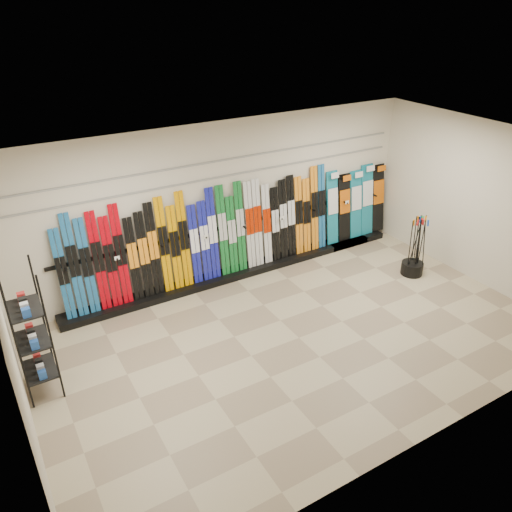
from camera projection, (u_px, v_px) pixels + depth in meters
floor at (299, 338)px, 8.06m from camera, size 8.00×8.00×0.00m
back_wall at (225, 202)px, 9.26m from camera, size 8.00×0.00×8.00m
left_wall at (10, 341)px, 5.56m from camera, size 0.00×5.00×5.00m
right_wall at (482, 204)px, 9.14m from camera, size 0.00×5.00×5.00m
ceiling at (308, 157)px, 6.65m from camera, size 8.00×8.00×0.00m
ski_rack_base at (243, 271)px, 9.86m from camera, size 8.00×0.40×0.12m
skis at (209, 237)px, 9.19m from camera, size 5.37×0.24×1.79m
snowboards at (356, 203)px, 10.83m from camera, size 1.58×0.24×1.57m
accessory_rack at (31, 333)px, 6.58m from camera, size 0.40×0.60×1.94m
pole_bin at (412, 268)px, 9.83m from camera, size 0.42×0.42×0.25m
ski_poles at (417, 246)px, 9.61m from camera, size 0.44×0.28×1.18m
slatwall_rail_0 at (225, 176)px, 9.01m from camera, size 7.60×0.02×0.03m
slatwall_rail_1 at (225, 160)px, 8.87m from camera, size 7.60×0.02×0.03m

